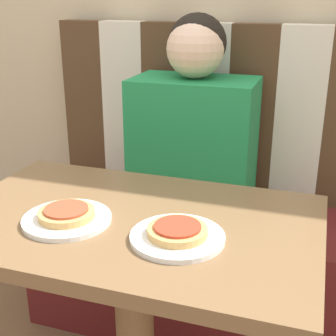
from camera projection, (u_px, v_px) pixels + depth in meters
booth_seat at (191, 265)px, 1.77m from camera, size 1.16×0.46×0.48m
booth_backrest at (208, 110)px, 1.75m from camera, size 1.16×0.07×0.63m
dining_table at (133, 259)px, 1.16m from camera, size 0.89×0.56×0.70m
person at (194, 125)px, 1.58m from camera, size 0.41×0.25×0.67m
plate_left at (67, 219)px, 1.10m from camera, size 0.21×0.21×0.01m
plate_right at (177, 237)px, 1.02m from camera, size 0.21×0.21×0.01m
pizza_left at (66, 213)px, 1.09m from camera, size 0.13×0.13×0.02m
pizza_right at (177, 230)px, 1.01m from camera, size 0.13×0.13×0.02m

